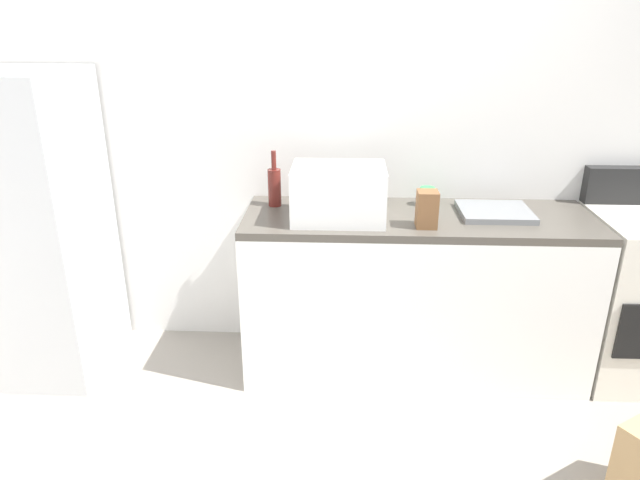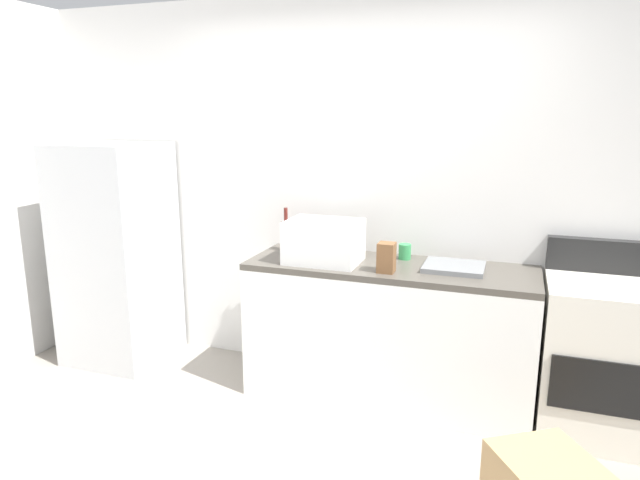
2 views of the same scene
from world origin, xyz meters
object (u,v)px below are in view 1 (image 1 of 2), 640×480
object	(u,v)px
coffee_mug	(427,196)
knife_block	(427,209)
wine_bottle	(274,186)
microwave	(339,193)
refrigerator	(28,229)

from	to	relation	value
coffee_mug	knife_block	size ratio (longest dim) A/B	0.56
wine_bottle	knife_block	xyz separation A→B (m)	(0.77, -0.30, -0.02)
microwave	wine_bottle	bearing A→B (deg)	149.71
refrigerator	knife_block	distance (m)	2.07
microwave	knife_block	bearing A→B (deg)	-12.49
refrigerator	coffee_mug	size ratio (longest dim) A/B	16.19
microwave	wine_bottle	world-z (taller)	wine_bottle
microwave	coffee_mug	xyz separation A→B (m)	(0.47, 0.24, -0.09)
refrigerator	wine_bottle	xyz separation A→B (m)	(1.29, 0.18, 0.20)
microwave	knife_block	distance (m)	0.44
refrigerator	wine_bottle	bearing A→B (deg)	7.87
wine_bottle	knife_block	world-z (taller)	wine_bottle
refrigerator	microwave	xyz separation A→B (m)	(1.64, -0.02, 0.23)
wine_bottle	coffee_mug	world-z (taller)	wine_bottle
microwave	knife_block	xyz separation A→B (m)	(0.43, -0.09, -0.05)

